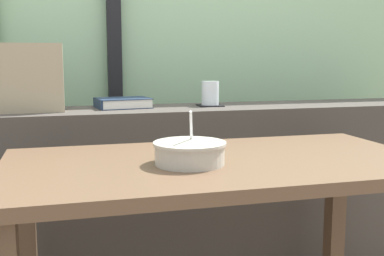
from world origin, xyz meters
TOP-DOWN VIEW (x-y plane):
  - dark_console_ledge at (0.00, 0.55)m, footprint 2.80×0.34m
  - breakfast_table at (0.04, -0.07)m, footprint 1.25×0.65m
  - coaster_square at (0.21, 0.57)m, footprint 0.10×0.10m
  - juice_glass at (0.21, 0.57)m, footprint 0.07×0.07m
  - closed_book at (-0.16, 0.60)m, footprint 0.24×0.19m
  - throw_pillow at (-0.56, 0.55)m, footprint 0.32×0.14m
  - soup_bowl at (-0.06, -0.11)m, footprint 0.21×0.21m

SIDE VIEW (x-z plane):
  - dark_console_ledge at x=0.00m, z-range 0.00..0.79m
  - breakfast_table at x=0.04m, z-range 0.24..0.94m
  - soup_bowl at x=-0.06m, z-range 0.65..0.81m
  - coaster_square at x=0.21m, z-range 0.79..0.79m
  - closed_book at x=-0.16m, z-range 0.79..0.83m
  - juice_glass at x=0.21m, z-range 0.79..0.89m
  - throw_pillow at x=-0.56m, z-range 0.79..1.05m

